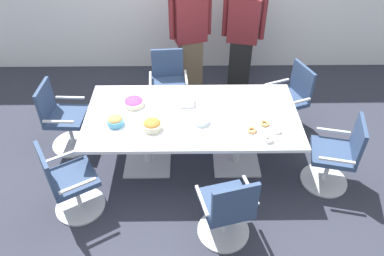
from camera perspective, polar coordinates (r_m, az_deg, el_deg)
ground_plane at (r=4.73m, az=0.00°, el=-5.17°), size 10.00×10.00×0.01m
conference_table at (r=4.30m, az=0.00°, el=0.77°), size 2.40×1.20×0.75m
office_chair_0 at (r=5.32m, az=-3.59°, el=6.28°), size 0.58×0.58×0.91m
office_chair_1 at (r=4.97m, az=-19.01°, el=1.14°), size 0.57×0.57×0.91m
office_chair_2 at (r=4.13m, az=-18.29°, el=-8.05°), size 0.74×0.74×0.91m
office_chair_3 at (r=3.72m, az=5.38°, el=-12.45°), size 0.66×0.66×0.91m
office_chair_4 at (r=4.50m, az=21.11°, el=-4.15°), size 0.65×0.65×0.91m
office_chair_5 at (r=5.17m, az=14.45°, el=3.90°), size 0.70×0.70×0.91m
person_standing_0 at (r=5.44m, az=-0.24°, el=14.04°), size 0.61×0.34×1.85m
person_standing_1 at (r=5.62m, az=7.68°, el=13.68°), size 0.61×0.31×1.71m
snack_bowl_pretzels at (r=4.02m, az=-6.09°, el=0.48°), size 0.21×0.21×0.11m
snack_bowl_candy_mix at (r=4.40m, az=-8.86°, el=3.94°), size 0.24×0.24×0.09m
snack_bowl_cookies at (r=4.14m, az=-11.61°, el=1.09°), size 0.18×0.18×0.11m
donut_platter at (r=4.04m, az=11.01°, el=-0.55°), size 0.37×0.37×0.04m
plate_stack at (r=4.10m, az=1.35°, el=1.15°), size 0.19×0.19×0.05m
napkin_pile at (r=4.37m, az=-0.80°, el=4.20°), size 0.17×0.17×0.09m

